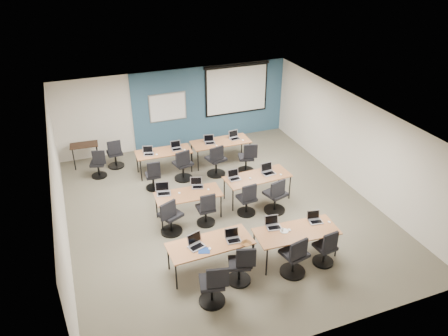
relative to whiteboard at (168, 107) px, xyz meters
name	(u,v)px	position (x,y,z in m)	size (l,w,h in m)	color
floor	(223,210)	(0.30, -4.43, -1.45)	(8.00, 9.00, 0.02)	#6B6354
ceiling	(223,118)	(0.30, -4.43, 1.25)	(8.00, 9.00, 0.02)	white
wall_back	(176,108)	(0.30, 0.07, -0.10)	(8.00, 0.04, 2.70)	beige
wall_front	(315,283)	(0.30, -8.93, -0.10)	(8.00, 0.04, 2.70)	beige
wall_left	(59,197)	(-3.70, -4.43, -0.10)	(0.04, 9.00, 2.70)	beige
wall_right	(353,143)	(4.30, -4.43, -0.10)	(0.04, 9.00, 2.70)	beige
blue_accent_panel	(211,104)	(1.55, 0.04, -0.10)	(5.50, 0.04, 2.70)	#3D5977
whiteboard	(168,107)	(0.00, 0.00, 0.00)	(1.28, 0.03, 0.98)	#A9B3B9
projector_screen	(237,86)	(2.50, -0.02, 0.44)	(2.40, 0.10, 1.82)	black
training_table_front_left	(210,245)	(-0.78, -6.50, -0.76)	(1.86, 0.78, 0.73)	olive
training_table_front_right	(296,232)	(1.19, -6.79, -0.76)	(1.91, 0.79, 0.73)	#986944
training_table_mid_left	(188,195)	(-0.64, -4.40, -0.77)	(1.70, 0.71, 0.73)	#A17147
training_table_mid_right	(257,178)	(1.41, -4.21, -0.76)	(1.84, 0.77, 0.73)	#9C6846
training_table_back_left	(164,153)	(-0.64, -1.78, -0.77)	(1.70, 0.71, 0.73)	#A2712F
training_table_back_right	(221,143)	(1.25, -1.74, -0.76)	(1.89, 0.79, 0.73)	brown
laptop_0	(196,243)	(-1.10, -6.48, -0.66)	(0.35, 0.29, 0.26)	silver
mouse_0	(210,249)	(-0.85, -6.69, -0.71)	(0.06, 0.09, 0.03)	white
task_chair_0	(213,288)	(-1.07, -7.49, -1.02)	(0.55, 0.55, 1.03)	black
laptop_1	(233,237)	(-0.27, -6.57, -0.66)	(0.32, 0.27, 0.24)	silver
mouse_1	(246,240)	(-0.01, -6.72, -0.71)	(0.06, 0.09, 0.03)	white
task_chair_1	(241,267)	(-0.31, -7.13, -1.04)	(0.53, 0.51, 1.00)	black
laptop_2	(273,224)	(0.76, -6.45, -0.66)	(0.33, 0.28, 0.25)	beige
mouse_2	(290,230)	(1.05, -6.72, -0.71)	(0.06, 0.10, 0.04)	white
task_chair_2	(295,259)	(0.87, -7.32, -1.02)	(0.57, 0.57, 1.04)	black
laptop_3	(315,219)	(1.77, -6.61, -0.66)	(0.31, 0.26, 0.24)	#AEAEB0
mouse_3	(329,222)	(2.06, -6.78, -0.71)	(0.06, 0.09, 0.03)	white
task_chair_3	(326,250)	(1.69, -7.27, -1.05)	(0.48, 0.48, 0.96)	black
laptop_4	(163,191)	(-1.23, -4.13, -0.65)	(0.36, 0.31, 0.27)	#BAB9C7
mouse_4	(179,193)	(-0.85, -4.30, -0.71)	(0.06, 0.10, 0.03)	white
task_chair_4	(170,219)	(-1.27, -4.91, -1.02)	(0.59, 0.55, 1.03)	black
laptop_5	(197,185)	(-0.31, -4.14, -0.66)	(0.31, 0.26, 0.24)	silver
mouse_5	(208,189)	(-0.09, -4.39, -0.71)	(0.05, 0.09, 0.03)	white
task_chair_5	(206,211)	(-0.31, -4.87, -1.05)	(0.48, 0.48, 0.97)	black
laptop_6	(234,177)	(0.76, -4.10, -0.66)	(0.32, 0.27, 0.24)	#B2B2BE
mouse_6	(250,178)	(1.17, -4.26, -0.71)	(0.06, 0.10, 0.03)	white
task_chair_6	(247,201)	(0.84, -4.82, -1.05)	(0.50, 0.50, 0.98)	black
laptop_7	(268,171)	(1.76, -4.14, -0.65)	(0.36, 0.31, 0.27)	#ADADAE
mouse_7	(281,175)	(2.04, -4.38, -0.71)	(0.06, 0.10, 0.03)	white
task_chair_7	(276,198)	(1.59, -4.99, -1.01)	(0.58, 0.58, 1.05)	black
laptop_8	(148,152)	(-1.11, -1.80, -0.66)	(0.31, 0.26, 0.24)	#A4A4AF
mouse_8	(157,154)	(-0.89, -1.93, -0.71)	(0.06, 0.09, 0.03)	white
task_chair_8	(153,178)	(-1.18, -2.67, -1.06)	(0.46, 0.46, 0.95)	black
laptop_9	(176,147)	(-0.22, -1.76, -0.66)	(0.32, 0.27, 0.24)	#A8A8B2
mouse_9	(185,150)	(-0.01, -1.92, -0.71)	(0.06, 0.09, 0.03)	white
task_chair_9	(183,167)	(-0.22, -2.44, -1.02)	(0.56, 0.56, 1.03)	black
laptop_10	(210,141)	(0.89, -1.71, -0.66)	(0.32, 0.27, 0.25)	#B8B8C3
mouse_10	(217,146)	(1.02, -2.00, -0.71)	(0.06, 0.09, 0.03)	white
task_chair_10	(216,163)	(0.80, -2.54, -1.01)	(0.58, 0.58, 1.05)	black
laptop_11	(234,137)	(1.75, -1.68, -0.66)	(0.33, 0.28, 0.25)	silver
mouse_11	(243,140)	(1.95, -1.92, -0.71)	(0.06, 0.10, 0.03)	white
task_chair_11	(247,160)	(1.78, -2.67, -1.04)	(0.52, 0.51, 0.99)	black
blue_mousepad	(204,251)	(-0.98, -6.70, -0.72)	(0.25, 0.21, 0.01)	navy
snack_bowl	(246,244)	(-0.07, -6.84, -0.69)	(0.24, 0.24, 0.06)	brown
snack_plate	(284,231)	(0.92, -6.70, -0.71)	(0.19, 0.19, 0.01)	white
coffee_cup	(282,230)	(0.87, -6.70, -0.68)	(0.05, 0.05, 0.05)	white
utility_table	(84,147)	(-2.88, -0.44, -0.80)	(0.86, 0.48, 0.75)	#321B11
spare_chair_a	(115,156)	(-2.01, -0.91, -1.04)	(0.51, 0.51, 0.99)	black
spare_chair_b	(99,166)	(-2.58, -1.36, -1.06)	(0.48, 0.47, 0.95)	black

